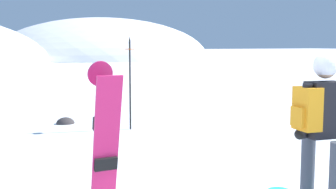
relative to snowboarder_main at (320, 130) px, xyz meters
The scene contains 5 objects.
ridge_peak_far 52.50m from the snowboarder_main, 74.25° to the left, with size 27.29×24.56×10.33m.
snowboarder_main is the anchor object (origin of this frame).
spare_snowboard 2.25m from the snowboarder_main, 149.08° to the left, with size 0.28×0.38×1.63m.
piste_marker_near 5.34m from the snowboarder_main, 89.82° to the left, with size 0.20×0.20×1.96m.
rock_dark 6.77m from the snowboarder_main, 99.17° to the left, with size 0.42×0.36×0.29m.
Camera 1 is at (-2.95, -3.50, 1.80)m, focal length 46.98 mm.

